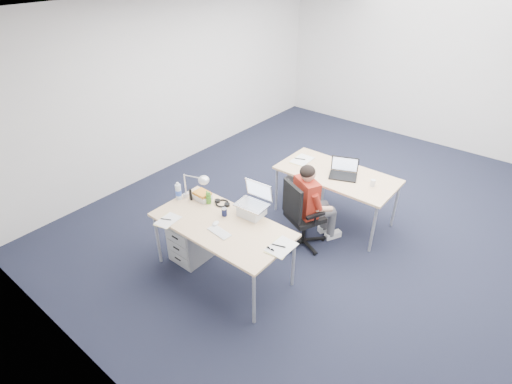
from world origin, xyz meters
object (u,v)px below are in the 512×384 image
headphones (222,203)px  dark_laptop (344,168)px  office_chair (302,227)px  drawer_pedestal_near (193,238)px  desk_near (222,227)px  computer_mouse (216,224)px  silver_laptop (252,201)px  desk_lamp (192,185)px  bear_figurine (208,197)px  can_koozie (224,212)px  seated_person (314,204)px  book_stack (202,196)px  sunglasses (270,249)px  desk_far (337,176)px  drawer_pedestal_far (304,191)px  cordless_phone (190,195)px  far_cup (373,183)px  wireless_keyboard (219,232)px  water_bottle (178,191)px

headphones → dark_laptop: dark_laptop is taller
headphones → office_chair: bearing=43.1°
drawer_pedestal_near → desk_near: bearing=1.6°
office_chair → computer_mouse: bearing=-88.1°
silver_laptop → desk_lamp: (-0.74, -0.21, 0.03)m
bear_figurine → can_koozie: bearing=-13.7°
seated_person → book_stack: seated_person is taller
sunglasses → desk_far: bearing=98.9°
silver_laptop → headphones: bearing=-177.4°
drawer_pedestal_far → bear_figurine: size_ratio=3.36×
headphones → can_koozie: (0.18, -0.16, 0.03)m
sunglasses → headphones: bearing=163.0°
bear_figurine → cordless_phone: bearing=-160.9°
headphones → cordless_phone: (-0.36, -0.17, 0.06)m
far_cup → desk_far: bearing=179.4°
book_stack → far_cup: (1.47, 1.59, -0.00)m
drawer_pedestal_far → cordless_phone: (-0.59, -1.66, 0.53)m
desk_near → drawer_pedestal_near: size_ratio=2.91×
wireless_keyboard → sunglasses: sunglasses is taller
silver_laptop → water_bottle: (-0.90, -0.30, -0.07)m
wireless_keyboard → cordless_phone: bearing=166.6°
drawer_pedestal_far → desk_lamp: desk_lamp is taller
desk_lamp → dark_laptop: (1.12, 1.66, -0.09)m
office_chair → far_cup: (0.54, 0.77, 0.51)m
office_chair → headphones: office_chair is taller
seated_person → water_bottle: size_ratio=4.94×
dark_laptop → sunglasses: bearing=-107.9°
desk_near → silver_laptop: (0.15, 0.34, 0.23)m
drawer_pedestal_near → silver_laptop: bearing=28.4°
desk_far → seated_person: size_ratio=1.40×
seated_person → headphones: size_ratio=5.34×
desk_near → drawer_pedestal_far: desk_near is taller
office_chair → drawer_pedestal_far: bearing=145.3°
desk_far → computer_mouse: (-0.47, -1.87, 0.06)m
seated_person → drawer_pedestal_near: size_ratio=2.07×
seated_person → far_cup: 0.81m
cordless_phone → dark_laptop: size_ratio=0.41×
cordless_phone → far_cup: size_ratio=1.61×
desk_near → desk_lamp: 0.65m
silver_laptop → desk_near: bearing=-118.2°
bear_figurine → dark_laptop: 1.84m
water_bottle → drawer_pedestal_near: bearing=-13.8°
far_cup → bear_figurine: bearing=-130.1°
desk_far → sunglasses: 1.85m
office_chair → desk_lamp: desk_lamp is taller
wireless_keyboard → seated_person: bearing=80.3°
office_chair → headphones: size_ratio=4.42×
headphones → can_koozie: 0.24m
can_koozie → bear_figurine: bearing=167.7°
drawer_pedestal_near → cordless_phone: bearing=130.8°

